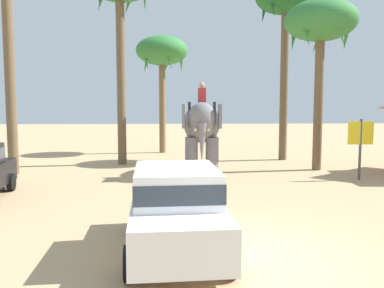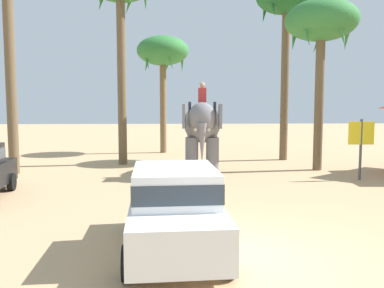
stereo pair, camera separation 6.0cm
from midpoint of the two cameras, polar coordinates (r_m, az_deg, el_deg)
ground_plane at (r=7.83m, az=8.62°, el=-16.19°), size 120.00×120.00×0.00m
car_sedan_foreground at (r=7.88m, az=-2.54°, el=-8.89°), size 2.03×4.18×1.70m
elephant_with_mahout at (r=17.12m, az=1.32°, el=2.42°), size 1.85×3.93×3.88m
palm_tree_near_hut at (r=19.14m, az=17.92°, el=15.96°), size 3.20×3.20×7.57m
palm_tree_left_of_road at (r=22.65m, az=13.24°, el=19.11°), size 3.20×3.20×9.54m
palm_tree_leaning_seaward at (r=25.11m, az=-4.41°, el=12.83°), size 3.20×3.20×7.22m
signboard_yellow at (r=16.84m, az=22.98°, el=0.92°), size 1.00×0.10×2.40m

